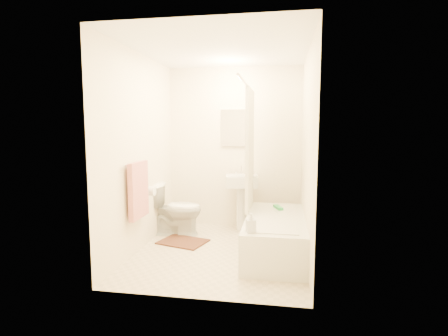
% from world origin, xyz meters
% --- Properties ---
extents(floor, '(2.40, 2.40, 0.00)m').
position_xyz_m(floor, '(0.00, 0.00, 0.00)').
color(floor, beige).
rests_on(floor, ground).
extents(ceiling, '(2.40, 2.40, 0.00)m').
position_xyz_m(ceiling, '(0.00, 0.00, 2.40)').
color(ceiling, white).
rests_on(ceiling, ground).
extents(wall_back, '(2.00, 0.02, 2.40)m').
position_xyz_m(wall_back, '(0.00, 1.20, 1.20)').
color(wall_back, beige).
rests_on(wall_back, ground).
extents(wall_left, '(0.02, 2.40, 2.40)m').
position_xyz_m(wall_left, '(-1.00, 0.00, 1.20)').
color(wall_left, beige).
rests_on(wall_left, ground).
extents(wall_right, '(0.02, 2.40, 2.40)m').
position_xyz_m(wall_right, '(1.00, 0.00, 1.20)').
color(wall_right, beige).
rests_on(wall_right, ground).
extents(mirror, '(0.40, 0.03, 0.55)m').
position_xyz_m(mirror, '(0.00, 1.18, 1.50)').
color(mirror, white).
rests_on(mirror, wall_back).
extents(curtain_rod, '(0.03, 1.70, 0.03)m').
position_xyz_m(curtain_rod, '(0.30, 0.10, 2.00)').
color(curtain_rod, silver).
rests_on(curtain_rod, wall_back).
extents(shower_curtain, '(0.04, 0.80, 1.55)m').
position_xyz_m(shower_curtain, '(0.30, 0.50, 1.22)').
color(shower_curtain, silver).
rests_on(shower_curtain, curtain_rod).
extents(towel_bar, '(0.02, 0.60, 0.02)m').
position_xyz_m(towel_bar, '(-0.96, -0.25, 1.10)').
color(towel_bar, silver).
rests_on(towel_bar, wall_left).
extents(towel, '(0.06, 0.45, 0.66)m').
position_xyz_m(towel, '(-0.93, -0.25, 0.78)').
color(towel, '#CC7266').
rests_on(towel, towel_bar).
extents(toilet_paper, '(0.11, 0.12, 0.12)m').
position_xyz_m(toilet_paper, '(-0.93, 0.12, 0.70)').
color(toilet_paper, white).
rests_on(toilet_paper, wall_left).
extents(toilet, '(0.75, 0.45, 0.72)m').
position_xyz_m(toilet, '(-0.75, 0.60, 0.36)').
color(toilet, white).
rests_on(toilet, floor).
extents(sink, '(0.50, 0.43, 0.89)m').
position_xyz_m(sink, '(0.14, 0.95, 0.44)').
color(sink, silver).
rests_on(sink, floor).
extents(bathtub, '(0.69, 1.58, 0.44)m').
position_xyz_m(bathtub, '(0.65, 0.06, 0.22)').
color(bathtub, silver).
rests_on(bathtub, floor).
extents(bath_mat, '(0.69, 0.59, 0.02)m').
position_xyz_m(bath_mat, '(-0.55, 0.25, 0.01)').
color(bath_mat, '#48261C').
rests_on(bath_mat, floor).
extents(soap_bottle, '(0.12, 0.12, 0.20)m').
position_xyz_m(soap_bottle, '(0.42, -0.59, 0.54)').
color(soap_bottle, white).
rests_on(soap_bottle, bathtub).
extents(scrub_brush, '(0.14, 0.23, 0.04)m').
position_xyz_m(scrub_brush, '(0.68, 0.47, 0.46)').
color(scrub_brush, green).
rests_on(scrub_brush, bathtub).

